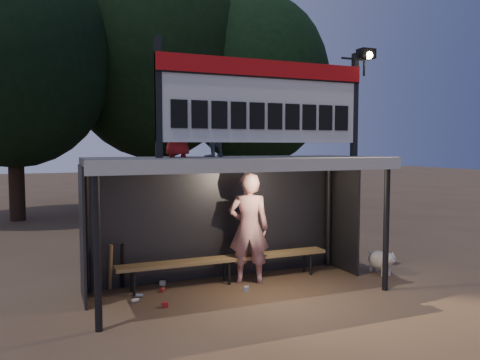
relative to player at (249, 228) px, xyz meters
name	(u,v)px	position (x,y,z in m)	size (l,w,h in m)	color
ground	(238,291)	(-0.38, -0.42, -1.01)	(80.00, 80.00, 0.00)	#503928
player	(249,228)	(0.00, 0.00, 0.00)	(0.74, 0.48, 2.02)	silver
child_a	(211,128)	(-0.77, -0.14, 1.80)	(0.47, 0.37, 0.98)	slate
child_b	(177,126)	(-1.37, -0.19, 1.82)	(0.50, 0.33, 1.03)	#A41A19
dugout_shelter	(233,184)	(-0.38, -0.17, 0.83)	(5.10, 2.08, 2.32)	#3D3D3F
scoreboard_assembly	(268,99)	(0.18, -0.43, 2.31)	(4.10, 0.27, 1.99)	black
bench	(227,260)	(-0.38, 0.13, -0.58)	(4.00, 0.35, 0.48)	olive
tree_left	(12,55)	(-4.38, 9.58, 4.50)	(6.46, 6.46, 9.27)	black
tree_mid	(153,54)	(0.62, 11.08, 5.15)	(7.22, 7.22, 10.36)	black
tree_right	(255,81)	(4.62, 10.08, 4.18)	(6.08, 6.08, 8.72)	black
dog	(381,260)	(2.63, -0.47, -0.73)	(0.36, 0.81, 0.49)	beige
bats	(110,267)	(-2.42, 0.40, -0.58)	(0.48, 0.33, 0.84)	olive
litter	(170,293)	(-1.52, -0.19, -0.97)	(2.01, 1.27, 0.08)	#A71D1C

